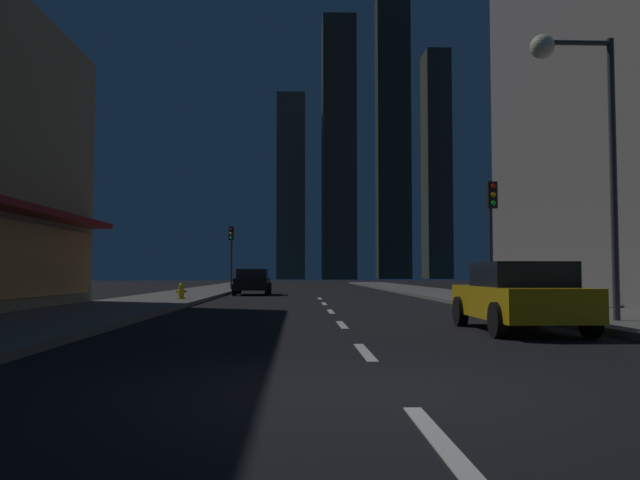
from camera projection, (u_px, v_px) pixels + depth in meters
name	position (u px, v px, depth m)	size (l,w,h in m)	color
ground_plane	(315.00, 294.00, 38.61)	(78.00, 136.00, 0.10)	black
sidewalk_right	(431.00, 292.00, 38.85)	(4.00, 76.00, 0.15)	#605E59
sidewalk_left	(198.00, 292.00, 38.38)	(4.00, 76.00, 0.15)	#605E59
lane_marking_center	(336.00, 317.00, 17.65)	(0.16, 28.20, 0.01)	silver
skyscraper_distant_tall	(291.00, 187.00, 128.23)	(5.56, 7.32, 36.74)	#514D3D
skyscraper_distant_mid	(339.00, 149.00, 124.92)	(6.43, 7.69, 50.91)	#39362A
skyscraper_distant_short	(393.00, 137.00, 133.97)	(6.87, 5.05, 59.26)	#343127
skyscraper_distant_slender	(436.00, 165.00, 139.69)	(5.25, 8.13, 49.39)	#3D3A2E
car_parked_near	(519.00, 296.00, 13.44)	(1.98, 4.24, 1.45)	gold
car_parked_far	(253.00, 282.00, 36.05)	(1.98, 4.24, 1.45)	black
fire_hydrant_far_left	(181.00, 292.00, 26.72)	(0.42, 0.30, 0.65)	gold
traffic_light_near_right	(492.00, 215.00, 21.68)	(0.32, 0.48, 4.20)	#2D2D2D
traffic_light_far_left	(231.00, 244.00, 42.77)	(0.32, 0.48, 4.20)	#2D2D2D
street_lamp_right	(577.00, 106.00, 14.78)	(1.96, 0.56, 6.58)	#38383D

